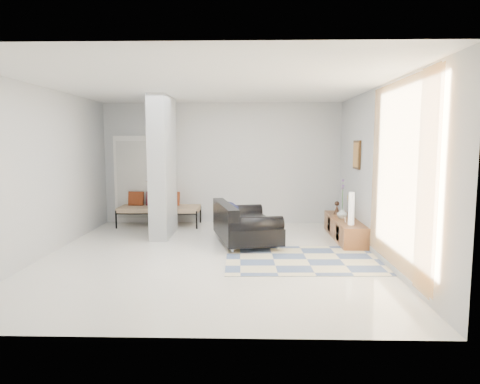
{
  "coord_description": "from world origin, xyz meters",
  "views": [
    {
      "loc": [
        0.67,
        -6.95,
        1.9
      ],
      "look_at": [
        0.48,
        0.6,
        1.01
      ],
      "focal_mm": 32.0,
      "sensor_mm": 36.0,
      "label": 1
    }
  ],
  "objects": [
    {
      "name": "floor",
      "position": [
        0.0,
        0.0,
        0.0
      ],
      "size": [
        6.0,
        6.0,
        0.0
      ],
      "primitive_type": "plane",
      "color": "silver",
      "rests_on": "ground"
    },
    {
      "name": "ceiling",
      "position": [
        0.0,
        0.0,
        2.8
      ],
      "size": [
        6.0,
        6.0,
        0.0
      ],
      "primitive_type": "plane",
      "rotation": [
        3.14,
        0.0,
        0.0
      ],
      "color": "white",
      "rests_on": "wall_back"
    },
    {
      "name": "wall_back",
      "position": [
        0.0,
        3.0,
        1.4
      ],
      "size": [
        6.0,
        0.0,
        6.0
      ],
      "primitive_type": "plane",
      "rotation": [
        1.57,
        0.0,
        0.0
      ],
      "color": "silver",
      "rests_on": "ground"
    },
    {
      "name": "wall_front",
      "position": [
        0.0,
        -3.0,
        1.4
      ],
      "size": [
        6.0,
        0.0,
        6.0
      ],
      "primitive_type": "plane",
      "rotation": [
        -1.57,
        0.0,
        0.0
      ],
      "color": "silver",
      "rests_on": "ground"
    },
    {
      "name": "wall_left",
      "position": [
        -2.75,
        0.0,
        1.4
      ],
      "size": [
        0.0,
        6.0,
        6.0
      ],
      "primitive_type": "plane",
      "rotation": [
        1.57,
        0.0,
        1.57
      ],
      "color": "silver",
      "rests_on": "ground"
    },
    {
      "name": "wall_right",
      "position": [
        2.75,
        0.0,
        1.4
      ],
      "size": [
        0.0,
        6.0,
        6.0
      ],
      "primitive_type": "plane",
      "rotation": [
        1.57,
        0.0,
        -1.57
      ],
      "color": "silver",
      "rests_on": "ground"
    },
    {
      "name": "partition_column",
      "position": [
        -1.1,
        1.6,
        1.4
      ],
      "size": [
        0.35,
        1.2,
        2.8
      ],
      "primitive_type": "cube",
      "color": "#9DA1A3",
      "rests_on": "floor"
    },
    {
      "name": "hallway_door",
      "position": [
        -2.1,
        2.96,
        1.02
      ],
      "size": [
        0.85,
        0.06,
        2.04
      ],
      "primitive_type": "cube",
      "color": "white",
      "rests_on": "floor"
    },
    {
      "name": "curtain",
      "position": [
        2.67,
        -1.15,
        1.45
      ],
      "size": [
        0.0,
        2.55,
        2.55
      ],
      "primitive_type": "plane",
      "rotation": [
        1.57,
        0.0,
        1.57
      ],
      "color": "#E9983D",
      "rests_on": "wall_right"
    },
    {
      "name": "wall_art",
      "position": [
        2.72,
        1.37,
        1.65
      ],
      "size": [
        0.04,
        0.45,
        0.55
      ],
      "primitive_type": "cube",
      "color": "#3C2510",
      "rests_on": "wall_right"
    },
    {
      "name": "media_console",
      "position": [
        2.52,
        1.38,
        0.2
      ],
      "size": [
        0.45,
        2.01,
        0.8
      ],
      "color": "brown",
      "rests_on": "floor"
    },
    {
      "name": "loveseat",
      "position": [
        0.52,
        0.96,
        0.35
      ],
      "size": [
        1.37,
        1.89,
        0.76
      ],
      "rotation": [
        0.0,
        0.0,
        0.24
      ],
      "color": "silver",
      "rests_on": "floor"
    },
    {
      "name": "daybed",
      "position": [
        -1.43,
        2.62,
        0.41
      ],
      "size": [
        1.82,
        0.78,
        0.77
      ],
      "rotation": [
        0.0,
        0.0,
        0.0
      ],
      "color": "black",
      "rests_on": "floor"
    },
    {
      "name": "area_rug",
      "position": [
        1.58,
        -0.19,
        0.01
      ],
      "size": [
        2.66,
        1.81,
        0.01
      ],
      "primitive_type": "cube",
      "rotation": [
        0.0,
        0.0,
        0.03
      ],
      "color": "beige",
      "rests_on": "floor"
    },
    {
      "name": "cylinder_lamp",
      "position": [
        2.5,
        0.76,
        0.7
      ],
      "size": [
        0.11,
        0.11,
        0.59
      ],
      "primitive_type": "cylinder",
      "color": "beige",
      "rests_on": "media_console"
    },
    {
      "name": "bronze_figurine",
      "position": [
        2.47,
        1.9,
        0.53
      ],
      "size": [
        0.15,
        0.15,
        0.27
      ],
      "primitive_type": null,
      "rotation": [
        0.0,
        0.0,
        -0.17
      ],
      "color": "#342017",
      "rests_on": "media_console"
    },
    {
      "name": "vase",
      "position": [
        2.47,
        1.38,
        0.51
      ],
      "size": [
        0.22,
        0.22,
        0.21
      ],
      "primitive_type": "imported",
      "rotation": [
        0.0,
        0.0,
        0.07
      ],
      "color": "silver",
      "rests_on": "media_console"
    }
  ]
}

